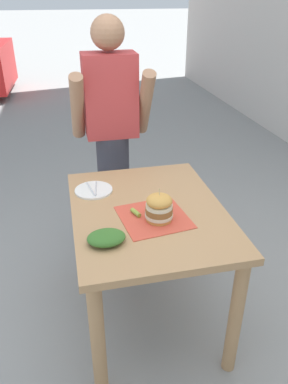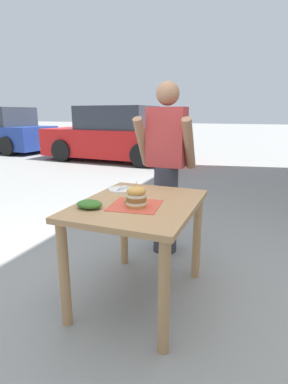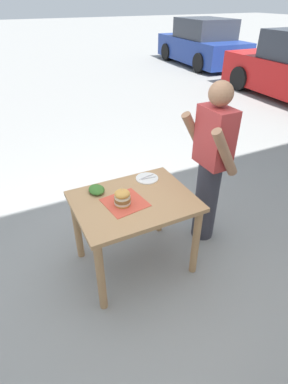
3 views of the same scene
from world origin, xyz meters
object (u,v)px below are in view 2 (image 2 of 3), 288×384
parked_car_near_curb (115,136)px  parked_car_mid_block (0,132)px  patio_table (139,220)px  sandwich (136,197)px  side_salad (89,204)px  pickle_spear (126,201)px  side_plate_with_forks (122,189)px  diner_across_table (166,168)px

parked_car_near_curb → parked_car_mid_block: size_ratio=0.99×
patio_table → sandwich: sandwich is taller
side_salad → parked_car_mid_block: bearing=139.4°
sandwich → parked_car_near_curb: bearing=118.0°
parked_car_near_curb → parked_car_mid_block: 5.06m
pickle_spear → side_plate_with_forks: pickle_spear is taller
pickle_spear → side_salad: size_ratio=0.40×
side_plate_with_forks → parked_car_near_curb: parked_car_near_curb is taller
patio_table → parked_car_near_curb: parked_car_near_curb is taller
patio_table → sandwich: (0.03, -0.12, 0.21)m
patio_table → side_plate_with_forks: (-0.27, 0.26, 0.14)m
side_plate_with_forks → parked_car_near_curb: bearing=117.3°
patio_table → pickle_spear: bearing=-147.6°
pickle_spear → parked_car_mid_block: parked_car_mid_block is taller
sandwich → side_plate_with_forks: bearing=127.5°
pickle_spear → side_salad: side_salad is taller
diner_across_table → sandwich: bearing=-84.5°
pickle_spear → parked_car_mid_block: 10.72m
diner_across_table → parked_car_mid_block: size_ratio=0.39×
side_salad → pickle_spear: bearing=48.6°
pickle_spear → parked_car_near_curb: size_ratio=0.02×
side_plate_with_forks → diner_across_table: (0.20, 0.60, 0.10)m
patio_table → parked_car_mid_block: size_ratio=0.24×
side_plate_with_forks → parked_car_near_curb: 6.72m
parked_car_mid_block → side_plate_with_forks: bearing=-38.5°
side_plate_with_forks → side_salad: 0.52m
side_plate_with_forks → parked_car_near_curb: size_ratio=0.05×
pickle_spear → diner_across_table: size_ratio=0.04×
side_plate_with_forks → parked_car_mid_block: (-8.12, 6.46, -0.07)m
diner_across_table → parked_car_near_curb: diner_across_table is taller
side_salad → diner_across_table: 1.14m
pickle_spear → side_plate_with_forks: 0.37m
sandwich → side_plate_with_forks: 0.49m
sandwich → diner_across_table: size_ratio=0.11×
side_salad → parked_car_mid_block: parked_car_mid_block is taller
sandwich → diner_across_table: (-0.09, 0.98, 0.03)m
parked_car_near_curb → pickle_spear: bearing=-62.5°
side_plate_with_forks → pickle_spear: bearing=-59.1°
pickle_spear → side_salad: (-0.18, -0.20, 0.01)m
parked_car_mid_block → diner_across_table: bearing=-35.2°
side_salad → parked_car_near_curb: bearing=115.5°
patio_table → pickle_spear: size_ratio=14.72×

